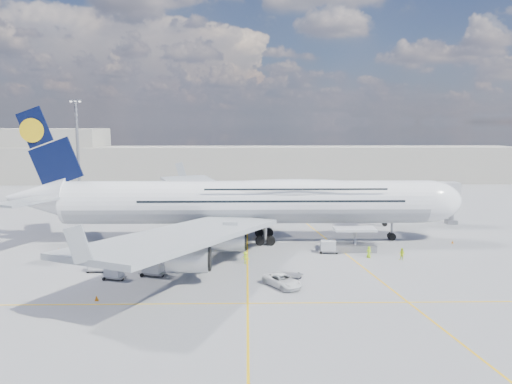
{
  "coord_description": "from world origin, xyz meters",
  "views": [
    {
      "loc": [
        -0.09,
        -73.9,
        20.27
      ],
      "look_at": [
        1.48,
        8.0,
        8.75
      ],
      "focal_mm": 35.0,
      "sensor_mm": 36.0,
      "label": 1
    }
  ],
  "objects_px": {
    "crew_van": "(369,252)",
    "cone_wing_right_outer": "(97,298)",
    "crew_loader": "(402,254)",
    "catering_truck_inner": "(224,217)",
    "dolly_back": "(97,265)",
    "crew_tug": "(245,258)",
    "dolly_nose_near": "(328,246)",
    "baggage_tug": "(196,256)",
    "dolly_row_a": "(154,260)",
    "cone_wing_left_inner": "(169,228)",
    "dolly_row_b": "(114,272)",
    "dolly_row_c": "(153,267)",
    "dolly_nose_far": "(290,275)",
    "cone_nose": "(452,242)",
    "cone_wing_right_inner": "(165,264)",
    "cargo_loader": "(353,243)",
    "airliner": "(249,201)",
    "light_mast": "(78,152)",
    "cone_wing_left_outer": "(149,218)",
    "jet_bridge": "(401,192)",
    "cone_tail": "(59,250)",
    "service_van": "(282,281)",
    "catering_truck_outer": "(159,198)",
    "crew_nose": "(355,231)"
  },
  "relations": [
    {
      "from": "crew_van",
      "to": "cone_wing_right_outer",
      "type": "height_order",
      "value": "crew_van"
    },
    {
      "from": "crew_loader",
      "to": "catering_truck_inner",
      "type": "bearing_deg",
      "value": 174.86
    },
    {
      "from": "dolly_back",
      "to": "crew_tug",
      "type": "bearing_deg",
      "value": 11.01
    },
    {
      "from": "dolly_nose_near",
      "to": "baggage_tug",
      "type": "height_order",
      "value": "dolly_nose_near"
    },
    {
      "from": "dolly_row_a",
      "to": "crew_van",
      "type": "height_order",
      "value": "crew_van"
    },
    {
      "from": "baggage_tug",
      "to": "cone_wing_left_inner",
      "type": "height_order",
      "value": "baggage_tug"
    },
    {
      "from": "dolly_nose_near",
      "to": "dolly_row_b",
      "type": "bearing_deg",
      "value": -150.95
    },
    {
      "from": "dolly_row_c",
      "to": "baggage_tug",
      "type": "distance_m",
      "value": 8.54
    },
    {
      "from": "dolly_nose_near",
      "to": "cone_wing_left_inner",
      "type": "xyz_separation_m",
      "value": [
        -27.57,
        18.03,
        -0.79
      ]
    },
    {
      "from": "dolly_back",
      "to": "crew_tug",
      "type": "distance_m",
      "value": 20.56
    },
    {
      "from": "dolly_nose_far",
      "to": "cone_nose",
      "type": "xyz_separation_m",
      "value": [
        28.96,
        17.96,
        -0.09
      ]
    },
    {
      "from": "dolly_row_c",
      "to": "cone_wing_right_inner",
      "type": "distance_m",
      "value": 4.71
    },
    {
      "from": "dolly_back",
      "to": "crew_loader",
      "type": "bearing_deg",
      "value": 7.72
    },
    {
      "from": "dolly_row_a",
      "to": "cargo_loader",
      "type": "bearing_deg",
      "value": -5.83
    },
    {
      "from": "dolly_row_b",
      "to": "dolly_nose_near",
      "type": "bearing_deg",
      "value": 39.61
    },
    {
      "from": "catering_truck_inner",
      "to": "crew_tug",
      "type": "distance_m",
      "value": 27.84
    },
    {
      "from": "airliner",
      "to": "cone_wing_right_inner",
      "type": "height_order",
      "value": "airliner"
    },
    {
      "from": "dolly_row_b",
      "to": "cone_nose",
      "type": "bearing_deg",
      "value": 36.33
    },
    {
      "from": "baggage_tug",
      "to": "catering_truck_inner",
      "type": "xyz_separation_m",
      "value": [
        3.0,
        25.83,
        0.88
      ]
    },
    {
      "from": "light_mast",
      "to": "crew_tug",
      "type": "relative_size",
      "value": 14.17
    },
    {
      "from": "dolly_nose_near",
      "to": "cone_wing_left_outer",
      "type": "distance_m",
      "value": 43.49
    },
    {
      "from": "airliner",
      "to": "jet_bridge",
      "type": "height_order",
      "value": "airliner"
    },
    {
      "from": "light_mast",
      "to": "cone_wing_right_outer",
      "type": "height_order",
      "value": "light_mast"
    },
    {
      "from": "airliner",
      "to": "cone_tail",
      "type": "xyz_separation_m",
      "value": [
        -30.15,
        -6.47,
        -6.62
      ]
    },
    {
      "from": "dolly_row_c",
      "to": "crew_tug",
      "type": "bearing_deg",
      "value": 40.75
    },
    {
      "from": "dolly_row_a",
      "to": "cone_wing_left_inner",
      "type": "relative_size",
      "value": 5.65
    },
    {
      "from": "cone_wing_left_outer",
      "to": "cone_nose",
      "type": "bearing_deg",
      "value": -21.89
    },
    {
      "from": "catering_truck_inner",
      "to": "cone_wing_right_outer",
      "type": "distance_m",
      "value": 44.02
    },
    {
      "from": "light_mast",
      "to": "dolly_nose_near",
      "type": "distance_m",
      "value": 69.29
    },
    {
      "from": "jet_bridge",
      "to": "dolly_nose_far",
      "type": "relative_size",
      "value": 5.51
    },
    {
      "from": "jet_bridge",
      "to": "dolly_back",
      "type": "distance_m",
      "value": 58.19
    },
    {
      "from": "cargo_loader",
      "to": "cone_wing_right_outer",
      "type": "height_order",
      "value": "cargo_loader"
    },
    {
      "from": "dolly_row_c",
      "to": "cargo_loader",
      "type": "bearing_deg",
      "value": 40.31
    },
    {
      "from": "airliner",
      "to": "service_van",
      "type": "xyz_separation_m",
      "value": [
        4.05,
        -24.35,
        -6.08
      ]
    },
    {
      "from": "dolly_nose_near",
      "to": "cone_nose",
      "type": "relative_size",
      "value": 6.17
    },
    {
      "from": "dolly_row_a",
      "to": "dolly_nose_near",
      "type": "height_order",
      "value": "dolly_nose_near"
    },
    {
      "from": "dolly_row_a",
      "to": "catering_truck_inner",
      "type": "distance_m",
      "value": 29.5
    },
    {
      "from": "baggage_tug",
      "to": "cone_tail",
      "type": "bearing_deg",
      "value": 170.68
    },
    {
      "from": "cargo_loader",
      "to": "cone_wing_left_outer",
      "type": "bearing_deg",
      "value": 144.54
    },
    {
      "from": "dolly_row_b",
      "to": "cone_tail",
      "type": "xyz_separation_m",
      "value": [
        -12.54,
        14.47,
        -0.76
      ]
    },
    {
      "from": "dolly_nose_near",
      "to": "cone_wing_right_outer",
      "type": "relative_size",
      "value": 5.21
    },
    {
      "from": "dolly_back",
      "to": "cone_tail",
      "type": "bearing_deg",
      "value": 131.33
    },
    {
      "from": "dolly_row_b",
      "to": "crew_loader",
      "type": "relative_size",
      "value": 1.78
    },
    {
      "from": "catering_truck_outer",
      "to": "cone_wing_left_inner",
      "type": "bearing_deg",
      "value": -72.9
    },
    {
      "from": "crew_loader",
      "to": "crew_nose",
      "type": "bearing_deg",
      "value": 140.39
    },
    {
      "from": "jet_bridge",
      "to": "dolly_nose_far",
      "type": "bearing_deg",
      "value": -127.51
    },
    {
      "from": "dolly_row_c",
      "to": "dolly_nose_far",
      "type": "bearing_deg",
      "value": 14.0
    },
    {
      "from": "cargo_loader",
      "to": "baggage_tug",
      "type": "height_order",
      "value": "cargo_loader"
    },
    {
      "from": "dolly_row_b",
      "to": "crew_nose",
      "type": "height_order",
      "value": "dolly_row_b"
    },
    {
      "from": "dolly_row_a",
      "to": "cone_tail",
      "type": "height_order",
      "value": "dolly_row_a"
    }
  ]
}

